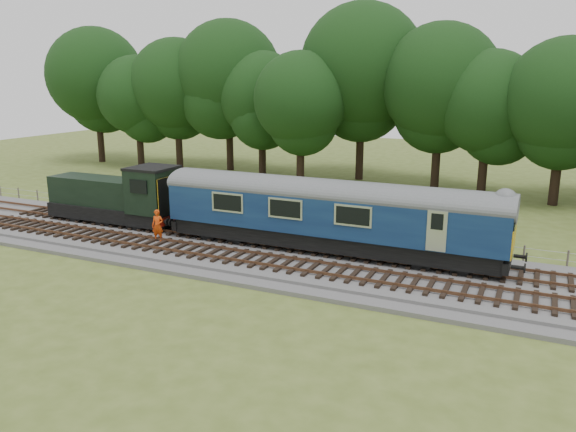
% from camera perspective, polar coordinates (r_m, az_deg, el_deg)
% --- Properties ---
extents(ground, '(120.00, 120.00, 0.00)m').
position_cam_1_polar(ground, '(30.46, -4.94, -3.80)').
color(ground, '#4E5D22').
rests_on(ground, ground).
extents(ballast, '(70.00, 7.00, 0.35)m').
position_cam_1_polar(ballast, '(30.41, -4.95, -3.49)').
color(ballast, '#4C4C4F').
rests_on(ballast, ground).
extents(track_north, '(67.20, 2.40, 0.21)m').
position_cam_1_polar(track_north, '(31.51, -3.70, -2.38)').
color(track_north, black).
rests_on(track_north, ballast).
extents(track_south, '(67.20, 2.40, 0.21)m').
position_cam_1_polar(track_south, '(29.03, -6.52, -3.89)').
color(track_south, black).
rests_on(track_south, ballast).
extents(fence, '(64.00, 0.12, 1.00)m').
position_cam_1_polar(fence, '(34.27, -1.23, -1.72)').
color(fence, '#6B6054').
rests_on(fence, ground).
extents(tree_line, '(70.00, 8.00, 18.00)m').
position_cam_1_polar(tree_line, '(50.18, 7.56, 3.23)').
color(tree_line, black).
rests_on(tree_line, ground).
extents(dmu_railcar, '(18.05, 2.86, 3.88)m').
position_cam_1_polar(dmu_railcar, '(29.12, 4.13, 0.70)').
color(dmu_railcar, black).
rests_on(dmu_railcar, ground).
extents(shunter_loco, '(8.91, 2.60, 3.38)m').
position_cam_1_polar(shunter_loco, '(36.43, -16.85, 1.82)').
color(shunter_loco, black).
rests_on(shunter_loco, ground).
extents(worker, '(0.74, 0.56, 1.81)m').
position_cam_1_polar(worker, '(31.89, -13.11, -0.96)').
color(worker, '#E0400B').
rests_on(worker, ballast).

